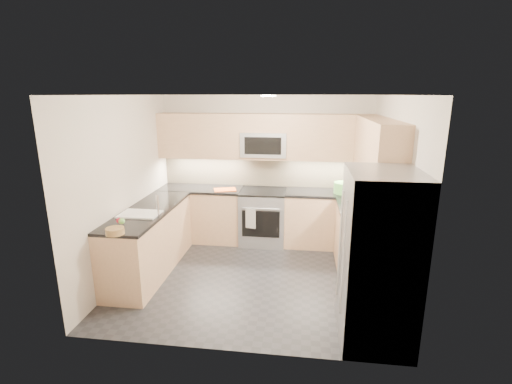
# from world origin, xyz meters

# --- Properties ---
(floor) EXTENTS (3.60, 3.20, 0.00)m
(floor) POSITION_xyz_m (0.00, 0.00, 0.00)
(floor) COLOR #25262B
(floor) RESTS_ON ground
(ceiling) EXTENTS (3.60, 3.20, 0.02)m
(ceiling) POSITION_xyz_m (0.00, 0.00, 2.50)
(ceiling) COLOR beige
(ceiling) RESTS_ON wall_back
(wall_back) EXTENTS (3.60, 0.02, 2.50)m
(wall_back) POSITION_xyz_m (0.00, 1.60, 1.25)
(wall_back) COLOR beige
(wall_back) RESTS_ON floor
(wall_front) EXTENTS (3.60, 0.02, 2.50)m
(wall_front) POSITION_xyz_m (0.00, -1.60, 1.25)
(wall_front) COLOR beige
(wall_front) RESTS_ON floor
(wall_left) EXTENTS (0.02, 3.20, 2.50)m
(wall_left) POSITION_xyz_m (-1.80, 0.00, 1.25)
(wall_left) COLOR beige
(wall_left) RESTS_ON floor
(wall_right) EXTENTS (0.02, 3.20, 2.50)m
(wall_right) POSITION_xyz_m (1.80, 0.00, 1.25)
(wall_right) COLOR beige
(wall_right) RESTS_ON floor
(base_cab_back_left) EXTENTS (1.42, 0.60, 0.90)m
(base_cab_back_left) POSITION_xyz_m (-1.09, 1.30, 0.45)
(base_cab_back_left) COLOR #D8AB82
(base_cab_back_left) RESTS_ON floor
(base_cab_back_right) EXTENTS (1.42, 0.60, 0.90)m
(base_cab_back_right) POSITION_xyz_m (1.09, 1.30, 0.45)
(base_cab_back_right) COLOR #D8AB82
(base_cab_back_right) RESTS_ON floor
(base_cab_right) EXTENTS (0.60, 1.70, 0.90)m
(base_cab_right) POSITION_xyz_m (1.50, 0.15, 0.45)
(base_cab_right) COLOR #D8AB82
(base_cab_right) RESTS_ON floor
(base_cab_peninsula) EXTENTS (0.60, 2.00, 0.90)m
(base_cab_peninsula) POSITION_xyz_m (-1.50, 0.00, 0.45)
(base_cab_peninsula) COLOR #D8AB82
(base_cab_peninsula) RESTS_ON floor
(countertop_back_left) EXTENTS (1.42, 0.63, 0.04)m
(countertop_back_left) POSITION_xyz_m (-1.09, 1.30, 0.92)
(countertop_back_left) COLOR black
(countertop_back_left) RESTS_ON base_cab_back_left
(countertop_back_right) EXTENTS (1.42, 0.63, 0.04)m
(countertop_back_right) POSITION_xyz_m (1.09, 1.30, 0.92)
(countertop_back_right) COLOR black
(countertop_back_right) RESTS_ON base_cab_back_right
(countertop_right) EXTENTS (0.63, 1.70, 0.04)m
(countertop_right) POSITION_xyz_m (1.50, 0.15, 0.92)
(countertop_right) COLOR black
(countertop_right) RESTS_ON base_cab_right
(countertop_peninsula) EXTENTS (0.63, 2.00, 0.04)m
(countertop_peninsula) POSITION_xyz_m (-1.50, 0.00, 0.92)
(countertop_peninsula) COLOR black
(countertop_peninsula) RESTS_ON base_cab_peninsula
(upper_cab_back) EXTENTS (3.60, 0.35, 0.75)m
(upper_cab_back) POSITION_xyz_m (0.00, 1.43, 1.83)
(upper_cab_back) COLOR #D8AB82
(upper_cab_back) RESTS_ON wall_back
(upper_cab_right) EXTENTS (0.35, 1.95, 0.75)m
(upper_cab_right) POSITION_xyz_m (1.62, 0.28, 1.83)
(upper_cab_right) COLOR #D8AB82
(upper_cab_right) RESTS_ON wall_right
(backsplash_back) EXTENTS (3.60, 0.01, 0.51)m
(backsplash_back) POSITION_xyz_m (0.00, 1.60, 1.20)
(backsplash_back) COLOR tan
(backsplash_back) RESTS_ON wall_back
(backsplash_right) EXTENTS (0.01, 2.30, 0.51)m
(backsplash_right) POSITION_xyz_m (1.80, 0.45, 1.20)
(backsplash_right) COLOR tan
(backsplash_right) RESTS_ON wall_right
(gas_range) EXTENTS (0.76, 0.65, 0.91)m
(gas_range) POSITION_xyz_m (0.00, 1.28, 0.46)
(gas_range) COLOR #93949A
(gas_range) RESTS_ON floor
(range_cooktop) EXTENTS (0.76, 0.65, 0.03)m
(range_cooktop) POSITION_xyz_m (0.00, 1.28, 0.92)
(range_cooktop) COLOR black
(range_cooktop) RESTS_ON gas_range
(oven_door_glass) EXTENTS (0.62, 0.02, 0.45)m
(oven_door_glass) POSITION_xyz_m (0.00, 0.95, 0.45)
(oven_door_glass) COLOR black
(oven_door_glass) RESTS_ON gas_range
(oven_handle) EXTENTS (0.60, 0.02, 0.02)m
(oven_handle) POSITION_xyz_m (0.00, 0.93, 0.72)
(oven_handle) COLOR #B2B5BA
(oven_handle) RESTS_ON gas_range
(microwave) EXTENTS (0.76, 0.40, 0.40)m
(microwave) POSITION_xyz_m (0.00, 1.40, 1.70)
(microwave) COLOR #A3A6AB
(microwave) RESTS_ON upper_cab_back
(microwave_door) EXTENTS (0.60, 0.01, 0.28)m
(microwave_door) POSITION_xyz_m (0.00, 1.20, 1.70)
(microwave_door) COLOR black
(microwave_door) RESTS_ON microwave
(refrigerator) EXTENTS (0.70, 0.90, 1.80)m
(refrigerator) POSITION_xyz_m (1.45, -1.15, 0.90)
(refrigerator) COLOR gray
(refrigerator) RESTS_ON floor
(fridge_handle_left) EXTENTS (0.02, 0.02, 1.20)m
(fridge_handle_left) POSITION_xyz_m (1.08, -1.33, 0.95)
(fridge_handle_left) COLOR #B2B5BA
(fridge_handle_left) RESTS_ON refrigerator
(fridge_handle_right) EXTENTS (0.02, 0.02, 1.20)m
(fridge_handle_right) POSITION_xyz_m (1.08, -0.97, 0.95)
(fridge_handle_right) COLOR #B2B5BA
(fridge_handle_right) RESTS_ON refrigerator
(sink_basin) EXTENTS (0.52, 0.38, 0.16)m
(sink_basin) POSITION_xyz_m (-1.50, -0.25, 0.88)
(sink_basin) COLOR white
(sink_basin) RESTS_ON base_cab_peninsula
(faucet) EXTENTS (0.03, 0.03, 0.28)m
(faucet) POSITION_xyz_m (-1.24, -0.25, 1.08)
(faucet) COLOR silver
(faucet) RESTS_ON countertop_peninsula
(utensil_bowl) EXTENTS (0.41, 0.41, 0.18)m
(utensil_bowl) POSITION_xyz_m (1.33, 1.24, 1.03)
(utensil_bowl) COLOR #58A948
(utensil_bowl) RESTS_ON countertop_back_right
(cutting_board) EXTENTS (0.43, 0.35, 0.01)m
(cutting_board) POSITION_xyz_m (-0.64, 1.20, 0.95)
(cutting_board) COLOR #DD5114
(cutting_board) RESTS_ON countertop_back_left
(fruit_basket) EXTENTS (0.28, 0.28, 0.08)m
(fruit_basket) POSITION_xyz_m (-1.47, -0.97, 0.98)
(fruit_basket) COLOR #A47F4C
(fruit_basket) RESTS_ON countertop_peninsula
(fruit_apple) EXTENTS (0.07, 0.07, 0.07)m
(fruit_apple) POSITION_xyz_m (-1.49, -0.82, 1.05)
(fruit_apple) COLOR red
(fruit_apple) RESTS_ON fruit_basket
(fruit_pear) EXTENTS (0.07, 0.07, 0.07)m
(fruit_pear) POSITION_xyz_m (-1.45, -0.84, 1.05)
(fruit_pear) COLOR #69B34D
(fruit_pear) RESTS_ON fruit_basket
(dish_towel_check) EXTENTS (0.17, 0.06, 0.33)m
(dish_towel_check) POSITION_xyz_m (-0.16, 0.91, 0.55)
(dish_towel_check) COLOR silver
(dish_towel_check) RESTS_ON oven_handle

